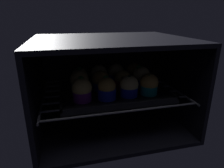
# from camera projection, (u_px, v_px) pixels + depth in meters

# --- Properties ---
(oven_cavity) EXTENTS (0.59, 0.47, 0.37)m
(oven_cavity) POSITION_uv_depth(u_px,v_px,m) (108.00, 81.00, 0.85)
(oven_cavity) COLOR black
(oven_cavity) RESTS_ON ground
(oven_rack) EXTENTS (0.55, 0.42, 0.01)m
(oven_rack) POSITION_uv_depth(u_px,v_px,m) (111.00, 91.00, 0.82)
(oven_rack) COLOR #42424C
(oven_rack) RESTS_ON oven_cavity
(baking_tray) EXTENTS (0.41, 0.33, 0.02)m
(baking_tray) POSITION_uv_depth(u_px,v_px,m) (112.00, 91.00, 0.80)
(baking_tray) COLOR black
(baking_tray) RESTS_ON oven_rack
(muffin_row0_col0) EXTENTS (0.07, 0.07, 0.09)m
(muffin_row0_col0) POSITION_uv_depth(u_px,v_px,m) (82.00, 90.00, 0.68)
(muffin_row0_col0) COLOR #7A238C
(muffin_row0_col0) RESTS_ON baking_tray
(muffin_row0_col1) EXTENTS (0.07, 0.07, 0.09)m
(muffin_row0_col1) POSITION_uv_depth(u_px,v_px,m) (107.00, 89.00, 0.70)
(muffin_row0_col1) COLOR #1928B7
(muffin_row0_col1) RESTS_ON baking_tray
(muffin_row0_col2) EXTENTS (0.07, 0.07, 0.08)m
(muffin_row0_col2) POSITION_uv_depth(u_px,v_px,m) (129.00, 86.00, 0.73)
(muffin_row0_col2) COLOR #1928B7
(muffin_row0_col2) RESTS_ON baking_tray
(muffin_row0_col3) EXTENTS (0.07, 0.07, 0.08)m
(muffin_row0_col3) POSITION_uv_depth(u_px,v_px,m) (149.00, 85.00, 0.74)
(muffin_row0_col3) COLOR #0C8C84
(muffin_row0_col3) RESTS_ON baking_tray
(muffin_row1_col0) EXTENTS (0.07, 0.07, 0.09)m
(muffin_row1_col0) POSITION_uv_depth(u_px,v_px,m) (80.00, 82.00, 0.76)
(muffin_row1_col0) COLOR #1928B7
(muffin_row1_col0) RESTS_ON baking_tray
(muffin_row1_col1) EXTENTS (0.07, 0.07, 0.08)m
(muffin_row1_col1) POSITION_uv_depth(u_px,v_px,m) (101.00, 81.00, 0.78)
(muffin_row1_col1) COLOR #1928B7
(muffin_row1_col1) RESTS_ON baking_tray
(muffin_row1_col2) EXTENTS (0.07, 0.07, 0.08)m
(muffin_row1_col2) POSITION_uv_depth(u_px,v_px,m) (123.00, 80.00, 0.80)
(muffin_row1_col2) COLOR red
(muffin_row1_col2) RESTS_ON baking_tray
(muffin_row1_col3) EXTENTS (0.07, 0.07, 0.09)m
(muffin_row1_col3) POSITION_uv_depth(u_px,v_px,m) (141.00, 77.00, 0.82)
(muffin_row1_col3) COLOR #1928B7
(muffin_row1_col3) RESTS_ON baking_tray
(muffin_row2_col0) EXTENTS (0.07, 0.07, 0.08)m
(muffin_row2_col0) POSITION_uv_depth(u_px,v_px,m) (80.00, 77.00, 0.83)
(muffin_row2_col0) COLOR #1928B7
(muffin_row2_col0) RESTS_ON baking_tray
(muffin_row2_col1) EXTENTS (0.07, 0.07, 0.09)m
(muffin_row2_col1) POSITION_uv_depth(u_px,v_px,m) (99.00, 75.00, 0.85)
(muffin_row2_col1) COLOR #7A238C
(muffin_row2_col1) RESTS_ON baking_tray
(muffin_row2_col2) EXTENTS (0.07, 0.07, 0.09)m
(muffin_row2_col2) POSITION_uv_depth(u_px,v_px,m) (116.00, 73.00, 0.87)
(muffin_row2_col2) COLOR #1928B7
(muffin_row2_col2) RESTS_ON baking_tray
(muffin_row2_col3) EXTENTS (0.07, 0.07, 0.08)m
(muffin_row2_col3) POSITION_uv_depth(u_px,v_px,m) (134.00, 72.00, 0.89)
(muffin_row2_col3) COLOR #1928B7
(muffin_row2_col3) RESTS_ON baking_tray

